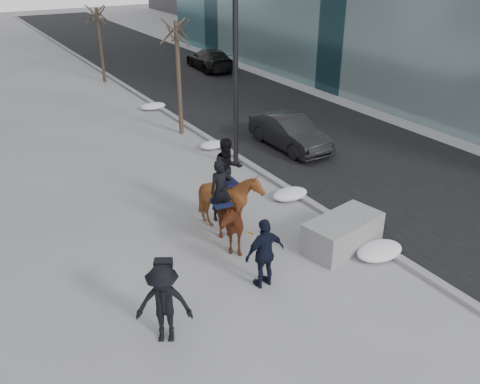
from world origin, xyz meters
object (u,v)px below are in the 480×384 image
car_near (290,132)px  mounted_right (230,194)px  planter (343,233)px  mounted_left (224,216)px

car_near → mounted_right: (-5.13, -4.22, 0.40)m
planter → mounted_left: bearing=147.7°
car_near → mounted_right: 6.65m
mounted_left → mounted_right: (0.65, 0.79, 0.16)m
mounted_right → planter: bearing=-50.9°
car_near → mounted_left: (-5.77, -5.00, 0.24)m
planter → car_near: (3.13, 6.67, 0.22)m
car_near → mounted_left: size_ratio=1.65×
car_near → mounted_right: size_ratio=1.51×
planter → car_near: 7.38m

